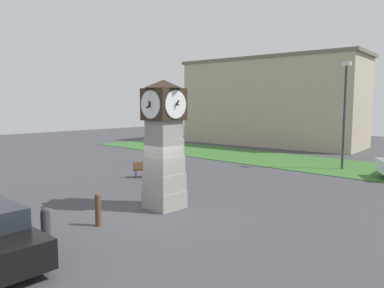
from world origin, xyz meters
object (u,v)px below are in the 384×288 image
object	(u,v)px
clock_tower	(164,143)
bollard_near_tower	(45,223)
bollard_mid_row	(98,209)
bench	(147,168)
street_lamp_near_road	(345,108)

from	to	relation	value
clock_tower	bollard_near_tower	xyz separation A→B (m)	(-0.11, -4.77, -2.07)
bollard_near_tower	bollard_mid_row	distance (m)	1.78
bollard_mid_row	bench	xyz separation A→B (m)	(-5.17, 6.44, -0.04)
bench	street_lamp_near_road	bearing A→B (deg)	55.71
bench	street_lamp_near_road	xyz separation A→B (m)	(6.83, 10.01, 3.28)
bollard_near_tower	bench	size ratio (longest dim) A/B	0.62
bollard_mid_row	bench	bearing A→B (deg)	128.76
clock_tower	street_lamp_near_road	xyz separation A→B (m)	(1.64, 13.45, 1.24)
bollard_mid_row	bench	world-z (taller)	bollard_mid_row
bollard_near_tower	bench	world-z (taller)	bollard_near_tower
bollard_near_tower	bollard_mid_row	world-z (taller)	bollard_mid_row
bollard_near_tower	bollard_mid_row	size ratio (longest dim) A/B	0.88
clock_tower	bench	xyz separation A→B (m)	(-5.18, 3.44, -2.04)
clock_tower	bollard_mid_row	distance (m)	3.60
bollard_mid_row	street_lamp_near_road	distance (m)	16.85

